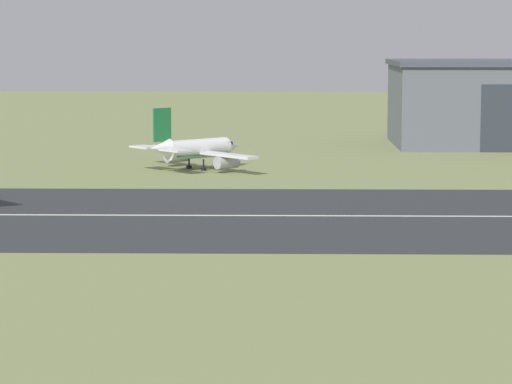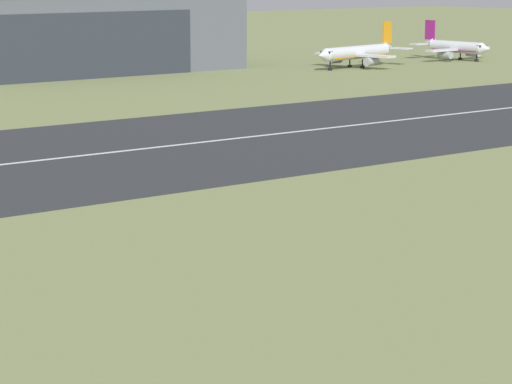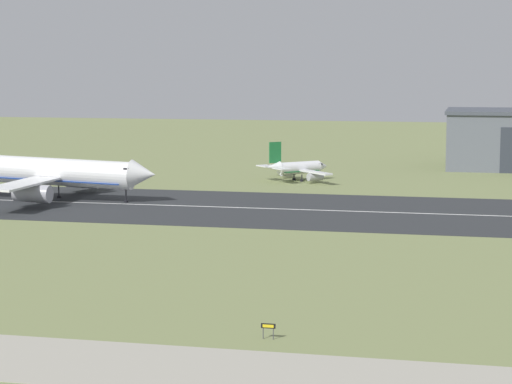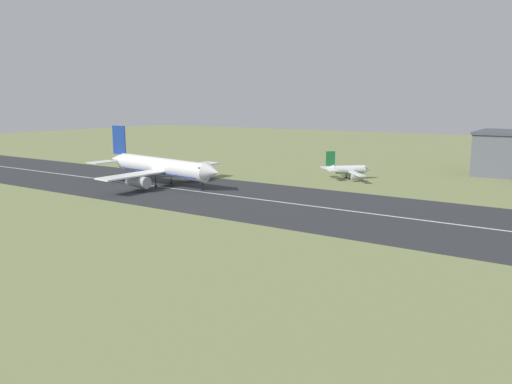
# 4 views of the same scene
# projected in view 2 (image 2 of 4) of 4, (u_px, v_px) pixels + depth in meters

# --- Properties ---
(runway_strip) EXTENTS (470.00, 45.33, 0.06)m
(runway_strip) POSITION_uv_depth(u_px,v_px,m) (186.00, 144.00, 131.04)
(runway_strip) COLOR #2B2D30
(runway_strip) RESTS_ON ground_plane
(runway_centreline) EXTENTS (423.00, 0.70, 0.01)m
(runway_centreline) POSITION_uv_depth(u_px,v_px,m) (186.00, 144.00, 131.03)
(runway_centreline) COLOR silver
(runway_centreline) RESTS_ON runway_strip
(hangar_building) EXTENTS (66.22, 28.29, 14.98)m
(hangar_building) POSITION_uv_depth(u_px,v_px,m) (56.00, 31.00, 216.18)
(hangar_building) COLOR slate
(hangar_building) RESTS_ON ground_plane
(airplane_parked_west) EXTENTS (23.81, 17.18, 8.35)m
(airplane_parked_west) POSITION_uv_depth(u_px,v_px,m) (357.00, 53.00, 228.48)
(airplane_parked_west) COLOR silver
(airplane_parked_west) RESTS_ON ground_plane
(airplane_parked_east) EXTENTS (17.93, 17.68, 7.87)m
(airplane_parked_east) POSITION_uv_depth(u_px,v_px,m) (456.00, 47.00, 246.72)
(airplane_parked_east) COLOR silver
(airplane_parked_east) RESTS_ON ground_plane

